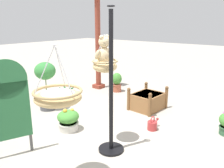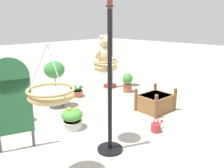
% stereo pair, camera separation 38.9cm
% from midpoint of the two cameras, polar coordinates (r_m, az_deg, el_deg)
% --- Properties ---
extents(ground_plane, '(40.00, 40.00, 0.00)m').
position_cam_midpoint_polar(ground_plane, '(4.29, 3.72, -15.17)').
color(ground_plane, '#A8A093').
extents(display_pole_central, '(0.44, 0.44, 2.40)m').
position_cam_midpoint_polar(display_pole_central, '(3.84, 2.39, -6.58)').
color(display_pole_central, black).
rests_on(display_pole_central, ground).
extents(hanging_basket_with_teddy, '(0.44, 0.44, 0.63)m').
position_cam_midpoint_polar(hanging_basket_with_teddy, '(3.91, 1.23, 4.64)').
color(hanging_basket_with_teddy, tan).
extents(teddy_bear, '(0.35, 0.31, 0.50)m').
position_cam_midpoint_polar(teddy_bear, '(3.89, 0.99, 7.89)').
color(teddy_bear, '#D1B789').
extents(hanging_basket_left_high, '(0.62, 0.62, 0.75)m').
position_cam_midpoint_polar(hanging_basket_left_high, '(2.99, -11.26, -2.65)').
color(hanging_basket_left_high, tan).
extents(greenhouse_pillar_right, '(0.33, 0.33, 2.97)m').
position_cam_midpoint_polar(greenhouse_pillar_right, '(7.54, 0.99, 9.66)').
color(greenhouse_pillar_right, brown).
rests_on(greenhouse_pillar_right, ground).
extents(wooden_planter_box, '(0.89, 0.77, 0.59)m').
position_cam_midpoint_polar(wooden_planter_box, '(5.90, 12.55, -4.36)').
color(wooden_planter_box, olive).
rests_on(wooden_planter_box, ground).
extents(potted_plant_fern_front, '(0.46, 0.44, 0.33)m').
position_cam_midpoint_polar(potted_plant_fern_front, '(6.91, -7.10, -2.11)').
color(potted_plant_fern_front, '#BC6042').
rests_on(potted_plant_fern_front, ground).
extents(potted_plant_flowering_red, '(0.44, 0.44, 0.48)m').
position_cam_midpoint_polar(potted_plant_flowering_red, '(4.88, -7.58, -8.45)').
color(potted_plant_flowering_red, beige).
rests_on(potted_plant_flowering_red, ground).
extents(potted_plant_conical_shrub, '(0.51, 0.51, 1.22)m').
position_cam_midpoint_polar(potted_plant_conical_shrub, '(5.97, -12.17, 1.35)').
color(potted_plant_conical_shrub, '#4C4C51').
rests_on(potted_plant_conical_shrub, ground).
extents(potted_plant_trailing_ivy, '(0.31, 0.31, 0.60)m').
position_cam_midpoint_polar(potted_plant_trailing_ivy, '(7.29, 5.41, 0.41)').
color(potted_plant_trailing_ivy, '#AD563D').
rests_on(potted_plant_trailing_ivy, ground).
extents(display_sign_board, '(0.60, 0.27, 1.62)m').
position_cam_midpoint_polar(display_sign_board, '(4.07, -21.15, -3.13)').
color(display_sign_board, '#286B3D').
rests_on(display_sign_board, ground).
extents(watering_can, '(0.35, 0.20, 0.30)m').
position_cam_midpoint_polar(watering_can, '(4.86, 13.18, -10.35)').
color(watering_can, '#B23333').
rests_on(watering_can, ground).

